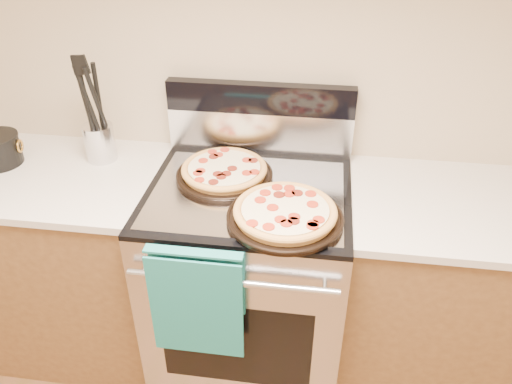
# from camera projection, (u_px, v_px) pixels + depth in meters

# --- Properties ---
(wall_back) EXTENTS (4.00, 0.00, 4.00)m
(wall_back) POSITION_uv_depth(u_px,v_px,m) (262.00, 48.00, 1.92)
(wall_back) COLOR #C6B38F
(wall_back) RESTS_ON ground
(range_body) EXTENTS (0.76, 0.68, 0.90)m
(range_body) POSITION_uv_depth(u_px,v_px,m) (250.00, 283.00, 2.12)
(range_body) COLOR #B7B7BC
(range_body) RESTS_ON ground
(oven_window) EXTENTS (0.56, 0.01, 0.40)m
(oven_window) POSITION_uv_depth(u_px,v_px,m) (236.00, 345.00, 1.84)
(oven_window) COLOR black
(oven_window) RESTS_ON range_body
(cooktop) EXTENTS (0.76, 0.68, 0.02)m
(cooktop) POSITION_uv_depth(u_px,v_px,m) (249.00, 192.00, 1.87)
(cooktop) COLOR black
(cooktop) RESTS_ON range_body
(backsplash_lower) EXTENTS (0.76, 0.06, 0.18)m
(backsplash_lower) POSITION_uv_depth(u_px,v_px,m) (260.00, 132.00, 2.07)
(backsplash_lower) COLOR silver
(backsplash_lower) RESTS_ON cooktop
(backsplash_upper) EXTENTS (0.76, 0.06, 0.12)m
(backsplash_upper) POSITION_uv_depth(u_px,v_px,m) (260.00, 98.00, 1.99)
(backsplash_upper) COLOR black
(backsplash_upper) RESTS_ON backsplash_lower
(oven_handle) EXTENTS (0.70, 0.03, 0.03)m
(oven_handle) POSITION_uv_depth(u_px,v_px,m) (231.00, 282.00, 1.61)
(oven_handle) COLOR silver
(oven_handle) RESTS_ON range_body
(dish_towel) EXTENTS (0.32, 0.05, 0.42)m
(dish_towel) POSITION_uv_depth(u_px,v_px,m) (197.00, 301.00, 1.68)
(dish_towel) COLOR #18607B
(dish_towel) RESTS_ON oven_handle
(foil_sheet) EXTENTS (0.70, 0.55, 0.01)m
(foil_sheet) POSITION_uv_depth(u_px,v_px,m) (248.00, 193.00, 1.84)
(foil_sheet) COLOR gray
(foil_sheet) RESTS_ON cooktop
(cabinet_left) EXTENTS (1.00, 0.62, 0.88)m
(cabinet_left) POSITION_uv_depth(u_px,v_px,m) (58.00, 261.00, 2.25)
(cabinet_left) COLOR brown
(cabinet_left) RESTS_ON ground
(countertop_left) EXTENTS (1.02, 0.64, 0.03)m
(countertop_left) POSITION_uv_depth(u_px,v_px,m) (34.00, 175.00, 2.01)
(countertop_left) COLOR beige
(countertop_left) RESTS_ON cabinet_left
(cabinet_right) EXTENTS (1.00, 0.62, 0.88)m
(cabinet_right) POSITION_uv_depth(u_px,v_px,m) (463.00, 301.00, 2.04)
(cabinet_right) COLOR brown
(cabinet_right) RESTS_ON ground
(countertop_right) EXTENTS (1.02, 0.64, 0.03)m
(countertop_right) POSITION_uv_depth(u_px,v_px,m) (491.00, 210.00, 1.80)
(countertop_right) COLOR beige
(countertop_right) RESTS_ON cabinet_right
(pepperoni_pizza_back) EXTENTS (0.37, 0.37, 0.05)m
(pepperoni_pizza_back) POSITION_uv_depth(u_px,v_px,m) (224.00, 171.00, 1.92)
(pepperoni_pizza_back) COLOR #C4893B
(pepperoni_pizza_back) RESTS_ON foil_sheet
(pepperoni_pizza_front) EXTENTS (0.46, 0.46, 0.05)m
(pepperoni_pizza_front) POSITION_uv_depth(u_px,v_px,m) (285.00, 214.00, 1.68)
(pepperoni_pizza_front) COLOR #C4893B
(pepperoni_pizza_front) RESTS_ON foil_sheet
(utensil_crock) EXTENTS (0.16, 0.16, 0.15)m
(utensil_crock) POSITION_uv_depth(u_px,v_px,m) (100.00, 142.00, 2.04)
(utensil_crock) COLOR silver
(utensil_crock) RESTS_ON countertop_left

